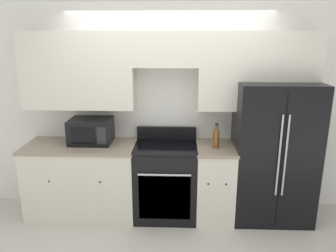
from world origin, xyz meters
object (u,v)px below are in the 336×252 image
Objects in this scene: oven_range at (166,180)px; bottle at (216,138)px; refrigerator at (272,151)px; microwave at (91,131)px.

bottle is (0.60, -0.05, 0.58)m from oven_range.
oven_range is 1.36m from refrigerator.
microwave reaches higher than bottle.
oven_range is at bearing -5.54° from microwave.
microwave is at bearing 179.14° from refrigerator.
microwave is at bearing 174.46° from oven_range.
bottle is at bearing -5.08° from microwave.
refrigerator reaches higher than oven_range.
refrigerator is at bearing 2.47° from oven_range.
oven_range is 0.83m from bottle.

